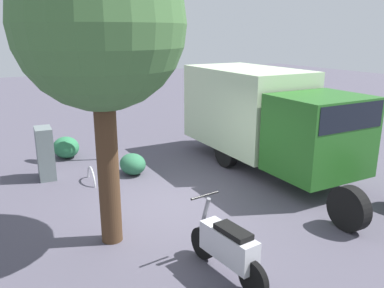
{
  "coord_description": "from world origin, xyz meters",
  "views": [
    {
      "loc": [
        -7.29,
        3.81,
        3.78
      ],
      "look_at": [
        0.31,
        -0.6,
        1.27
      ],
      "focal_mm": 37.01,
      "sensor_mm": 36.0,
      "label": 1
    }
  ],
  "objects": [
    {
      "name": "shrub_by_tree",
      "position": [
        2.39,
        0.07,
        0.29
      ],
      "size": [
        0.84,
        0.68,
        0.57
      ],
      "primitive_type": "ellipsoid",
      "color": "#2B6745",
      "rests_on": "ground"
    },
    {
      "name": "box_truck_near",
      "position": [
        1.02,
        -3.44,
        1.55
      ],
      "size": [
        7.17,
        2.37,
        2.75
      ],
      "rotation": [
        0.0,
        0.0,
        3.11
      ],
      "color": "black",
      "rests_on": "ground"
    },
    {
      "name": "stop_sign",
      "position": [
        3.96,
        0.2,
        2.24
      ],
      "size": [
        0.71,
        0.33,
        3.35
      ],
      "color": "#9E9EA3",
      "rests_on": "ground"
    },
    {
      "name": "ground_plane",
      "position": [
        0.0,
        0.0,
        0.0
      ],
      "size": [
        60.0,
        60.0,
        0.0
      ],
      "primitive_type": "plane",
      "color": "#4B4755"
    },
    {
      "name": "motorcycle",
      "position": [
        -2.8,
        0.55,
        0.52
      ],
      "size": [
        1.81,
        0.55,
        1.2
      ],
      "rotation": [
        0.0,
        0.0,
        0.09
      ],
      "color": "black",
      "rests_on": "ground"
    },
    {
      "name": "shrub_near_sign",
      "position": [
        4.83,
        1.3,
        0.32
      ],
      "size": [
        0.95,
        0.78,
        0.65
      ],
      "primitive_type": "ellipsoid",
      "color": "#2B7247",
      "rests_on": "ground"
    },
    {
      "name": "street_tree",
      "position": [
        -0.77,
        1.76,
        3.85
      ],
      "size": [
        2.84,
        2.84,
        5.32
      ],
      "color": "#47301E",
      "rests_on": "ground"
    },
    {
      "name": "utility_cabinet",
      "position": [
        3.25,
        2.17,
        0.69
      ],
      "size": [
        0.72,
        0.47,
        1.38
      ],
      "primitive_type": "cube",
      "rotation": [
        0.0,
        0.0,
        -0.09
      ],
      "color": "slate",
      "rests_on": "ground"
    },
    {
      "name": "bike_rack_hoop",
      "position": [
        2.35,
        1.24,
        0.0
      ],
      "size": [
        0.85,
        0.11,
        0.85
      ],
      "primitive_type": "torus",
      "rotation": [
        1.57,
        0.0,
        -0.07
      ],
      "color": "#B7B7BC",
      "rests_on": "ground"
    }
  ]
}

